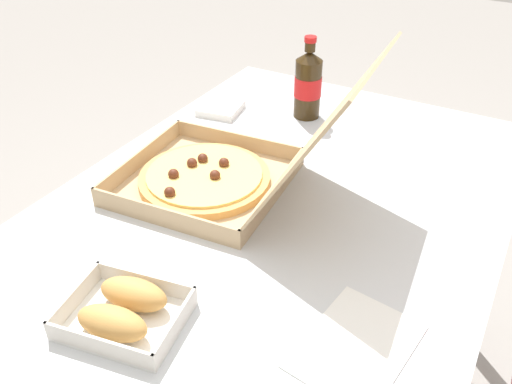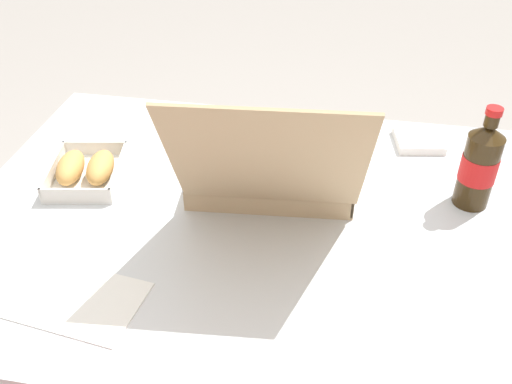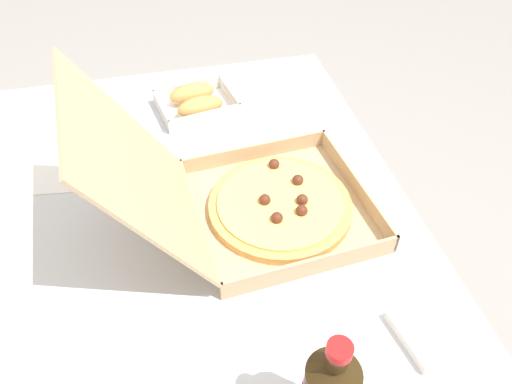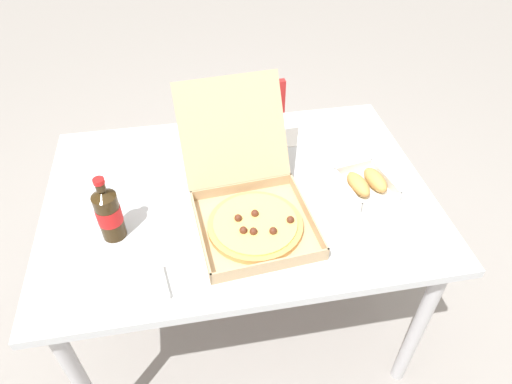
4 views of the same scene
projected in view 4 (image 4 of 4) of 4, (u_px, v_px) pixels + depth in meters
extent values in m
plane|color=gray|center=(243.00, 314.00, 2.03)|extent=(10.00, 10.00, 0.00)
cube|color=silver|center=(239.00, 195.00, 1.53)|extent=(1.28, 0.91, 0.03)
cylinder|color=#B7B7BC|center=(82.00, 383.00, 1.43)|extent=(0.05, 0.05, 0.72)
cylinder|color=#B7B7BC|center=(418.00, 326.00, 1.58)|extent=(0.05, 0.05, 0.72)
cylinder|color=#B7B7BC|center=(100.00, 214.00, 1.99)|extent=(0.05, 0.05, 0.72)
cylinder|color=#B7B7BC|center=(348.00, 184.00, 2.14)|extent=(0.05, 0.05, 0.72)
cube|color=red|center=(238.00, 137.00, 2.30)|extent=(0.42, 0.42, 0.04)
cube|color=red|center=(245.00, 122.00, 2.02)|extent=(0.36, 0.04, 0.38)
cylinder|color=#B2B2B7|center=(263.00, 147.00, 2.59)|extent=(0.03, 0.03, 0.43)
cylinder|color=#B2B2B7|center=(204.00, 155.00, 2.54)|extent=(0.03, 0.03, 0.43)
cylinder|color=#B2B2B7|center=(278.00, 185.00, 2.35)|extent=(0.03, 0.03, 0.43)
cylinder|color=#B2B2B7|center=(213.00, 195.00, 2.29)|extent=(0.03, 0.03, 0.43)
cube|color=tan|center=(255.00, 228.00, 1.40)|extent=(0.38, 0.38, 0.01)
cube|color=tan|center=(271.00, 266.00, 1.26)|extent=(0.35, 0.04, 0.04)
cube|color=tan|center=(200.00, 234.00, 1.35)|extent=(0.04, 0.35, 0.04)
cube|color=tan|center=(308.00, 213.00, 1.41)|extent=(0.04, 0.35, 0.04)
cube|color=tan|center=(242.00, 187.00, 1.50)|extent=(0.35, 0.04, 0.04)
cube|color=tan|center=(234.00, 130.00, 1.45)|extent=(0.36, 0.21, 0.30)
cylinder|color=tan|center=(255.00, 225.00, 1.39)|extent=(0.29, 0.29, 0.02)
cylinder|color=#EAC666|center=(255.00, 223.00, 1.38)|extent=(0.26, 0.26, 0.01)
sphere|color=#562819|center=(290.00, 220.00, 1.38)|extent=(0.02, 0.02, 0.02)
sphere|color=#562819|center=(253.00, 231.00, 1.34)|extent=(0.02, 0.02, 0.02)
sphere|color=#562819|center=(255.00, 213.00, 1.40)|extent=(0.02, 0.02, 0.02)
sphere|color=#562819|center=(273.00, 231.00, 1.34)|extent=(0.02, 0.02, 0.02)
sphere|color=#562819|center=(238.00, 218.00, 1.38)|extent=(0.02, 0.02, 0.02)
sphere|color=#562819|center=(243.00, 230.00, 1.34)|extent=(0.02, 0.02, 0.02)
cube|color=white|center=(365.00, 188.00, 1.53)|extent=(0.18, 0.21, 0.00)
cube|color=silver|center=(381.00, 202.00, 1.45)|extent=(0.15, 0.03, 0.03)
cube|color=silver|center=(353.00, 168.00, 1.58)|extent=(0.15, 0.03, 0.03)
cube|color=silver|center=(347.00, 189.00, 1.50)|extent=(0.04, 0.19, 0.03)
cube|color=silver|center=(385.00, 179.00, 1.54)|extent=(0.04, 0.19, 0.03)
ellipsoid|color=tan|center=(358.00, 184.00, 1.50)|extent=(0.08, 0.13, 0.05)
ellipsoid|color=tan|center=(375.00, 180.00, 1.52)|extent=(0.08, 0.13, 0.05)
cylinder|color=#33230F|center=(110.00, 216.00, 1.33)|extent=(0.07, 0.07, 0.16)
cone|color=#33230F|center=(102.00, 193.00, 1.26)|extent=(0.07, 0.07, 0.02)
cylinder|color=#33230F|center=(100.00, 186.00, 1.25)|extent=(0.03, 0.03, 0.02)
cylinder|color=red|center=(99.00, 181.00, 1.23)|extent=(0.03, 0.03, 0.01)
cylinder|color=red|center=(109.00, 214.00, 1.32)|extent=(0.07, 0.07, 0.06)
cube|color=white|center=(301.00, 135.00, 1.77)|extent=(0.23, 0.18, 0.00)
cube|color=white|center=(146.00, 287.00, 1.22)|extent=(0.13, 0.13, 0.02)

